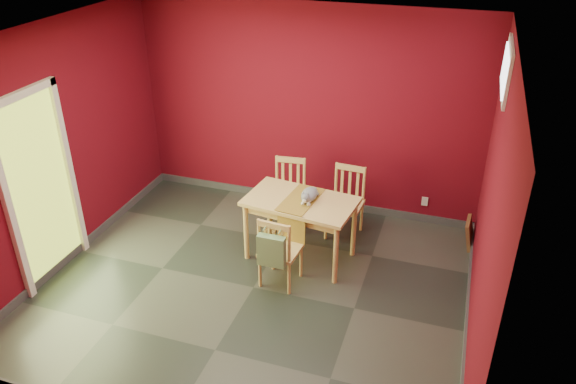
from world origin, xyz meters
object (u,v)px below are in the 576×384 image
(cat, at_px, (309,192))
(dining_table, at_px, (301,207))
(chair_far_right, at_px, (346,201))
(chair_near, at_px, (279,250))
(picture_frame, at_px, (469,233))
(chair_far_left, at_px, (288,193))
(tote_bag, at_px, (271,251))

(cat, bearing_deg, dining_table, -139.55)
(chair_far_right, relative_size, chair_near, 1.04)
(dining_table, bearing_deg, chair_far_right, 60.40)
(cat, relative_size, picture_frame, 1.01)
(dining_table, height_order, cat, cat)
(chair_far_left, distance_m, tote_bag, 1.46)
(chair_far_right, bearing_deg, dining_table, -119.60)
(dining_table, height_order, tote_bag, tote_bag)
(dining_table, height_order, chair_far_right, chair_far_right)
(chair_far_left, bearing_deg, tote_bag, -78.70)
(chair_far_left, xyz_separation_m, chair_far_right, (0.74, 0.01, -0.00))
(chair_near, distance_m, cat, 0.75)
(dining_table, xyz_separation_m, cat, (0.09, 0.04, 0.18))
(chair_far_right, xyz_separation_m, picture_frame, (1.50, 0.20, -0.28))
(chair_far_right, bearing_deg, chair_near, -109.88)
(chair_far_left, distance_m, chair_near, 1.26)
(chair_far_left, height_order, tote_bag, chair_far_left)
(chair_near, height_order, cat, cat)
(chair_far_right, bearing_deg, cat, -114.85)
(chair_near, bearing_deg, picture_frame, 36.38)
(chair_near, height_order, picture_frame, chair_near)
(chair_far_left, height_order, chair_near, chair_far_left)
(chair_far_right, bearing_deg, picture_frame, 7.57)
(dining_table, relative_size, chair_near, 1.52)
(chair_far_left, relative_size, picture_frame, 2.53)
(picture_frame, bearing_deg, tote_bag, -139.97)
(picture_frame, bearing_deg, cat, -155.13)
(chair_far_left, relative_size, chair_far_right, 1.00)
(tote_bag, height_order, cat, cat)
(dining_table, distance_m, picture_frame, 2.13)
(dining_table, relative_size, cat, 3.65)
(chair_far_left, height_order, picture_frame, chair_far_left)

